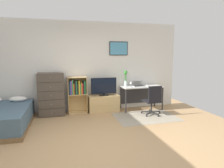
% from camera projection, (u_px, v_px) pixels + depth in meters
% --- Properties ---
extents(ground_plane, '(7.20, 7.20, 0.00)m').
position_uv_depth(ground_plane, '(99.00, 143.00, 3.95)').
color(ground_plane, tan).
extents(wall_back_with_posters, '(6.12, 0.09, 2.70)m').
position_uv_depth(wall_back_with_posters, '(83.00, 67.00, 6.08)').
color(wall_back_with_posters, silver).
rests_on(wall_back_with_posters, ground_plane).
extents(area_rug, '(1.70, 1.20, 0.01)m').
position_uv_depth(area_rug, '(146.00, 117.00, 5.60)').
color(area_rug, '#9E937F').
rests_on(area_rug, ground_plane).
extents(dresser, '(0.71, 0.46, 1.22)m').
position_uv_depth(dresser, '(51.00, 94.00, 5.68)').
color(dresser, '#4C4238').
rests_on(dresser, ground_plane).
extents(bookshelf, '(0.55, 0.30, 1.07)m').
position_uv_depth(bookshelf, '(77.00, 91.00, 5.92)').
color(bookshelf, tan).
rests_on(bookshelf, ground_plane).
extents(tv_stand, '(0.93, 0.41, 0.49)m').
position_uv_depth(tv_stand, '(104.00, 103.00, 6.14)').
color(tv_stand, tan).
rests_on(tv_stand, ground_plane).
extents(television, '(0.78, 0.16, 0.54)m').
position_uv_depth(television, '(104.00, 87.00, 6.05)').
color(television, black).
rests_on(television, tv_stand).
extents(desk, '(1.27, 0.57, 0.74)m').
position_uv_depth(desk, '(140.00, 90.00, 6.39)').
color(desk, silver).
rests_on(desk, ground_plane).
extents(office_chair, '(0.56, 0.58, 0.86)m').
position_uv_depth(office_chair, '(153.00, 100.00, 5.69)').
color(office_chair, '#232326').
rests_on(office_chair, ground_plane).
extents(laptop, '(0.39, 0.42, 0.16)m').
position_uv_depth(laptop, '(138.00, 84.00, 6.38)').
color(laptop, '#B7B7BC').
rests_on(laptop, desk).
extents(computer_mouse, '(0.06, 0.10, 0.03)m').
position_uv_depth(computer_mouse, '(147.00, 85.00, 6.34)').
color(computer_mouse, silver).
rests_on(computer_mouse, desk).
extents(bamboo_vase, '(0.10, 0.11, 0.50)m').
position_uv_depth(bamboo_vase, '(126.00, 77.00, 6.30)').
color(bamboo_vase, silver).
rests_on(bamboo_vase, desk).
extents(wine_glass, '(0.07, 0.07, 0.18)m').
position_uv_depth(wine_glass, '(131.00, 83.00, 6.11)').
color(wine_glass, silver).
rests_on(wine_glass, desk).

